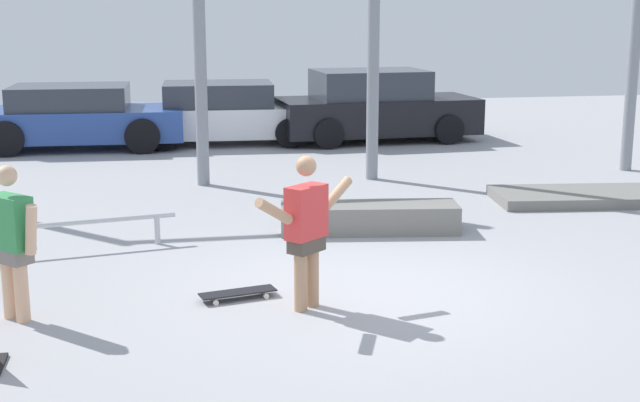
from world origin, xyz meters
TOP-DOWN VIEW (x-y plane):
  - ground_plane at (0.00, 0.00)m, footprint 36.00×36.00m
  - skateboarder at (-0.73, -0.38)m, footprint 1.09×0.97m
  - skateboard at (-1.36, 0.02)m, footprint 0.80×0.38m
  - grind_box at (0.55, 2.41)m, footprint 2.34×0.94m
  - manual_pad at (4.49, 3.54)m, footprint 3.52×1.56m
  - grind_rail at (-3.15, 2.08)m, footprint 2.46×0.53m
  - parked_car_blue at (-3.71, 10.09)m, footprint 4.20×2.11m
  - parked_car_white at (-0.74, 10.29)m, footprint 4.14×2.05m
  - parked_car_black at (2.47, 10.03)m, footprint 4.31×2.17m
  - bystander at (-3.44, -0.21)m, footprint 0.60×0.60m

SIDE VIEW (x-z plane):
  - ground_plane at x=0.00m, z-range 0.00..0.00m
  - skateboard at x=-1.36m, z-range 0.03..0.10m
  - manual_pad at x=4.49m, z-range 0.00..0.15m
  - grind_box at x=0.55m, z-range 0.00..0.36m
  - grind_rail at x=-3.15m, z-range 0.11..0.49m
  - parked_car_white at x=-0.74m, z-range -0.02..1.25m
  - parked_car_blue at x=-3.71m, z-range -0.01..1.27m
  - parked_car_black at x=2.47m, z-range -0.04..1.47m
  - bystander at x=-3.44m, z-range 0.05..1.51m
  - skateboarder at x=-0.73m, z-range 0.07..1.56m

